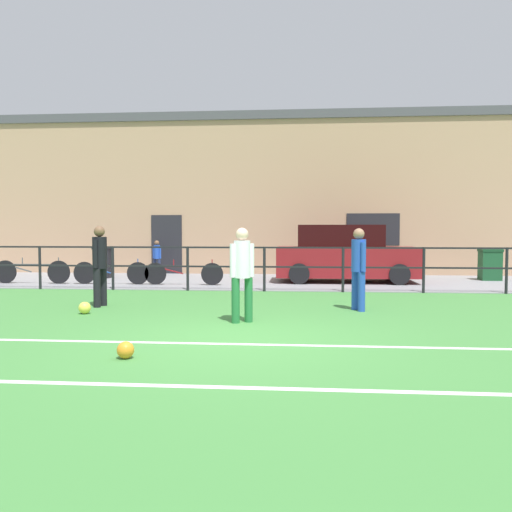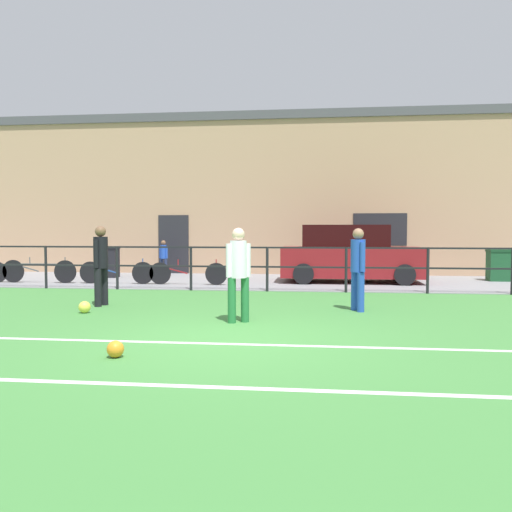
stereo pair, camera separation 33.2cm
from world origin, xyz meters
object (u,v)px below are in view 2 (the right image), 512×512
Objects in this scene: player_goalkeeper at (101,261)px; spectator_child at (164,255)px; soccer_ball_match at (85,307)px; soccer_ball_spare at (115,349)px; trash_bin_0 at (110,262)px; bicycle_parked_3 at (116,272)px; trash_bin_1 at (498,265)px; player_striker at (238,269)px; bicycle_parked_2 at (39,271)px; parked_car_red at (350,255)px; bicycle_parked_0 at (188,273)px; player_winger at (358,264)px.

spectator_child is at bearing -163.88° from player_goalkeeper.
soccer_ball_match is 1.06× the size of soccer_ball_spare.
soccer_ball_match is 7.44m from trash_bin_0.
bicycle_parked_3 is 11.47m from trash_bin_1.
bicycle_parked_2 is at bearing -69.71° from player_striker.
bicycle_parked_3 is at bearing 97.52° from spectator_child.
parked_car_red reaches higher than player_goalkeeper.
bicycle_parked_3 reaches higher than bicycle_parked_0.
soccer_ball_spare is (1.98, -4.26, -0.84)m from player_goalkeeper.
spectator_child is 4.19m from bicycle_parked_2.
soccer_ball_match is 3.82m from soccer_ball_spare.
spectator_child is at bearing 36.30° from trash_bin_0.
bicycle_parked_0 is 9.40m from trash_bin_1.
trash_bin_1 is (9.95, 6.32, -0.44)m from player_goalkeeper.
player_striker is 8.94m from bicycle_parked_2.
player_winger is 9.47m from spectator_child.
player_goalkeeper is at bearing -101.00° from bicycle_parked_0.
soccer_ball_match is at bearing -74.93° from bicycle_parked_3.
trash_bin_0 reaches higher than bicycle_parked_2.
soccer_ball_spare is at bearing -109.55° from parked_car_red.
player_goalkeeper is 1.03× the size of player_winger.
player_goalkeeper is 1.27m from soccer_ball_match.
soccer_ball_spare is 11.20m from trash_bin_0.
bicycle_parked_0 is at bearing -166.64° from trash_bin_1.
player_goalkeeper is 7.23m from spectator_child.
trash_bin_0 is 12.25m from trash_bin_1.
soccer_ball_spare is (1.92, -3.30, -0.01)m from soccer_ball_match.
player_winger is 9.76m from trash_bin_0.
player_winger is 0.71× the size of bicycle_parked_0.
soccer_ball_spare is 0.09× the size of bicycle_parked_0.
player_striker is 1.68× the size of trash_bin_1.
player_striker reaches higher than soccer_ball_match.
spectator_child is 0.29× the size of parked_car_red.
parked_car_red is (2.30, 7.08, -0.10)m from player_striker.
player_winger is at bearing 9.42° from soccer_ball_match.
spectator_child reaches higher than trash_bin_1.
trash_bin_0 is at bearing -84.29° from player_striker.
bicycle_parked_3 is at bearing -152.76° from player_goalkeeper.
spectator_child is 3.45m from bicycle_parked_0.
player_goalkeeper reaches higher than player_winger.
player_winger is 7.56× the size of soccer_ball_spare.
trash_bin_1 is (13.63, 2.17, 0.14)m from bicycle_parked_2.
bicycle_parked_2 is (-4.48, 0.00, 0.02)m from bicycle_parked_0.
player_goalkeeper is 11.80m from trash_bin_1.
player_striker is 0.73× the size of bicycle_parked_3.
spectator_child is at bearing 96.09° from soccer_ball_match.
bicycle_parked_2 is at bearing 123.93° from soccer_ball_spare.
player_goalkeeper is 7.31× the size of soccer_ball_match.
bicycle_parked_3 is at bearing -81.85° from player_striker.
bicycle_parked_0 is at bearing -0.00° from bicycle_parked_2.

